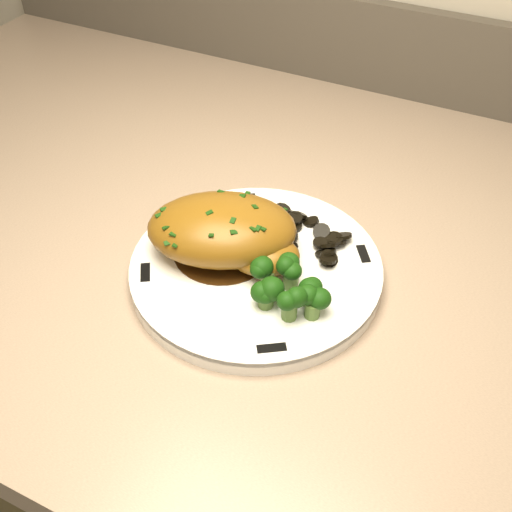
% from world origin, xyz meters
% --- Properties ---
extents(plate, '(0.26, 0.26, 0.02)m').
position_xyz_m(plate, '(-0.66, 1.58, 0.97)').
color(plate, white).
rests_on(plate, counter).
extents(rim_accent_0, '(0.02, 0.03, 0.00)m').
position_xyz_m(rim_accent_0, '(-0.57, 1.64, 0.97)').
color(rim_accent_0, black).
rests_on(rim_accent_0, plate).
extents(rim_accent_1, '(0.03, 0.02, 0.00)m').
position_xyz_m(rim_accent_1, '(-0.72, 1.66, 0.97)').
color(rim_accent_1, black).
rests_on(rim_accent_1, plate).
extents(rim_accent_2, '(0.02, 0.03, 0.00)m').
position_xyz_m(rim_accent_2, '(-0.75, 1.52, 0.97)').
color(rim_accent_2, black).
rests_on(rim_accent_2, plate).
extents(rim_accent_3, '(0.03, 0.02, 0.00)m').
position_xyz_m(rim_accent_3, '(-0.60, 1.49, 0.97)').
color(rim_accent_3, black).
rests_on(rim_accent_3, plate).
extents(gravy_pool, '(0.10, 0.10, 0.00)m').
position_xyz_m(gravy_pool, '(-0.70, 1.58, 0.97)').
color(gravy_pool, '#331C09').
rests_on(gravy_pool, plate).
extents(chicken_breast, '(0.17, 0.15, 0.06)m').
position_xyz_m(chicken_breast, '(-0.69, 1.58, 1.00)').
color(chicken_breast, '#905E19').
rests_on(chicken_breast, plate).
extents(mushroom_pile, '(0.08, 0.06, 0.02)m').
position_xyz_m(mushroom_pile, '(-0.64, 1.63, 0.98)').
color(mushroom_pile, black).
rests_on(mushroom_pile, plate).
extents(broccoli_florets, '(0.07, 0.06, 0.03)m').
position_xyz_m(broccoli_florets, '(-0.61, 1.55, 0.99)').
color(broccoli_florets, '#50702F').
rests_on(broccoli_florets, plate).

